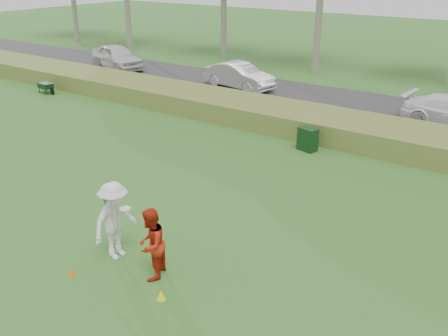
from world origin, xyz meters
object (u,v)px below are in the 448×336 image
Objects in this scene: player_white at (115,221)px; cone_orange at (71,272)px; car_mid at (239,76)px; cone_yellow at (161,295)px; utility_cabinet at (308,139)px; car_left at (117,57)px; player_red at (151,244)px.

player_white is 1.57m from cone_orange.
cone_yellow is at bearing -143.10° from car_mid.
cone_orange is 0.88× the size of cone_yellow.
car_left is at bearing 174.33° from utility_cabinet.
player_white is 23.42m from car_left.
car_left is at bearing 133.40° from cone_orange.
cone_yellow is at bearing 13.15° from cone_orange.
car_left reaches higher than utility_cabinet.
player_white is at bearing 161.61° from cone_yellow.
player_red is 1.19m from cone_yellow.
car_mid is (-7.09, 16.41, -0.24)m from player_white.
car_mid is (-8.42, 16.56, -0.11)m from player_red.
cone_yellow is at bearing -107.75° from player_white.
car_mid reaches higher than utility_cabinet.
car_mid is (-9.16, 17.09, 0.66)m from cone_yellow.
utility_cabinet is (-0.77, 9.79, -0.43)m from player_red.
cone_orange is 24.10m from car_left.
utility_cabinet is at bearing 98.29° from cone_yellow.
player_white reaches higher than player_red.
player_red reaches higher than cone_orange.
player_white is 1.15× the size of player_red.
player_white reaches higher than cone_orange.
player_red is at bearing -70.33° from utility_cabinet.
cone_yellow reaches higher than cone_orange.
player_white is at bearing 76.32° from cone_orange.
utility_cabinet reaches higher than cone_orange.
cone_orange is (-1.63, -1.09, -0.79)m from player_red.
player_white reaches higher than cone_yellow.
car_mid reaches higher than cone_orange.
player_red is at bearing -144.32° from car_mid.
player_white is 2.36m from cone_yellow.
cone_yellow is (2.06, -0.69, -0.91)m from player_white.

